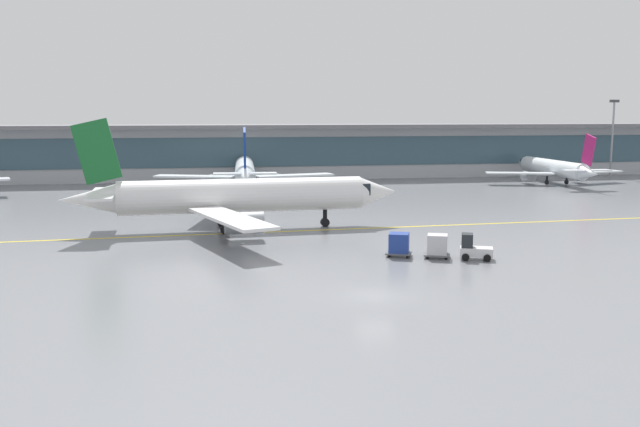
% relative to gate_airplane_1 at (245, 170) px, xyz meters
% --- Properties ---
extents(ground_plane, '(400.00, 400.00, 0.00)m').
position_rel_gate_airplane_1_xyz_m(ground_plane, '(4.47, -63.06, -2.93)').
color(ground_plane, slate).
extents(taxiway_centreline_stripe, '(109.90, 5.46, 0.01)m').
position_rel_gate_airplane_1_xyz_m(taxiway_centreline_stripe, '(-2.51, -38.20, -2.93)').
color(taxiway_centreline_stripe, yellow).
rests_on(taxiway_centreline_stripe, ground_plane).
extents(terminal_concourse, '(186.74, 11.00, 9.60)m').
position_rel_gate_airplane_1_xyz_m(terminal_concourse, '(4.47, 16.90, 1.99)').
color(terminal_concourse, '#B2B7BC').
rests_on(terminal_concourse, ground_plane).
extents(gate_airplane_1, '(27.40, 29.51, 9.77)m').
position_rel_gate_airplane_1_xyz_m(gate_airplane_1, '(0.00, 0.00, 0.00)').
color(gate_airplane_1, white).
rests_on(gate_airplane_1, ground_plane).
extents(gate_airplane_2, '(24.07, 25.80, 8.57)m').
position_rel_gate_airplane_1_xyz_m(gate_airplane_2, '(51.08, -0.00, -0.36)').
color(gate_airplane_2, white).
rests_on(gate_airplane_2, ground_plane).
extents(taxiing_regional_jet, '(34.11, 31.71, 11.30)m').
position_rel_gate_airplane_1_xyz_m(taxiing_regional_jet, '(-2.94, -36.22, 0.46)').
color(taxiing_regional_jet, white).
rests_on(taxiing_regional_jet, ground_plane).
extents(baggage_tug, '(2.93, 2.34, 2.10)m').
position_rel_gate_airplane_1_xyz_m(baggage_tug, '(15.10, -53.61, -2.04)').
color(baggage_tug, silver).
rests_on(baggage_tug, ground_plane).
extents(cargo_dolly_lead, '(2.54, 2.25, 1.94)m').
position_rel_gate_airplane_1_xyz_m(cargo_dolly_lead, '(12.39, -52.56, -1.88)').
color(cargo_dolly_lead, '#595B60').
rests_on(cargo_dolly_lead, ground_plane).
extents(cargo_dolly_trailing, '(2.54, 2.25, 1.94)m').
position_rel_gate_airplane_1_xyz_m(cargo_dolly_trailing, '(9.47, -51.43, -1.88)').
color(cargo_dolly_trailing, '#595B60').
rests_on(cargo_dolly_trailing, ground_plane).
extents(apron_light_mast_1, '(1.80, 0.36, 13.97)m').
position_rel_gate_airplane_1_xyz_m(apron_light_mast_1, '(67.32, 9.24, 4.74)').
color(apron_light_mast_1, gray).
rests_on(apron_light_mast_1, ground_plane).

